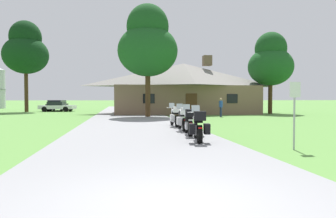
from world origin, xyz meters
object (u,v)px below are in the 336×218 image
bystander_blue_shirt_near_lodge (221,106)px  tree_by_lodge_front (148,44)px  tree_right_of_lodge (271,62)px  parked_white_sedan_far_left (57,106)px  motorcycle_silver_second_in_row (189,122)px  motorcycle_silver_farthest_in_row (175,117)px  parked_black_suv_far_left (57,105)px  motorcycle_white_nearest_to_camera (198,126)px  metal_signpost_roadside (295,107)px  tree_left_far (26,50)px  motorcycle_black_third_in_row (183,119)px

bystander_blue_shirt_near_lodge → tree_by_lodge_front: tree_by_lodge_front is taller
tree_right_of_lodge → parked_white_sedan_far_left: size_ratio=1.95×
motorcycle_silver_second_in_row → bystander_blue_shirt_near_lodge: bearing=72.1°
motorcycle_silver_farthest_in_row → tree_right_of_lodge: 19.56m
motorcycle_silver_second_in_row → parked_black_suv_far_left: parked_black_suv_far_left is taller
tree_right_of_lodge → motorcycle_white_nearest_to_camera: bearing=-122.5°
bystander_blue_shirt_near_lodge → motorcycle_silver_farthest_in_row: bearing=148.8°
metal_signpost_roadside → tree_by_lodge_front: (-3.13, 17.84, 4.96)m
metal_signpost_roadside → parked_black_suv_far_left: metal_signpost_roadside is taller
motorcycle_silver_farthest_in_row → metal_signpost_roadside: 8.48m
tree_left_far → parked_white_sedan_far_left: bearing=13.1°
parked_white_sedan_far_left → motorcycle_black_third_in_row: bearing=-147.9°
motorcycle_silver_second_in_row → tree_left_far: tree_left_far is taller
motorcycle_silver_farthest_in_row → parked_black_suv_far_left: size_ratio=0.45×
motorcycle_white_nearest_to_camera → tree_by_lodge_front: size_ratio=0.21×
motorcycle_black_third_in_row → bystander_blue_shirt_near_lodge: size_ratio=1.25×
motorcycle_silver_farthest_in_row → tree_left_far: size_ratio=0.19×
motorcycle_silver_second_in_row → parked_black_suv_far_left: size_ratio=0.45×
motorcycle_white_nearest_to_camera → tree_right_of_lodge: (12.91, 20.25, 4.93)m
bystander_blue_shirt_near_lodge → parked_black_suv_far_left: bearing=46.6°
tree_left_far → parked_black_suv_far_left: tree_left_far is taller
tree_left_far → parked_black_suv_far_left: bearing=48.4°
bystander_blue_shirt_near_lodge → tree_right_of_lodge: (6.96, 4.64, 4.61)m
motorcycle_black_third_in_row → bystander_blue_shirt_near_lodge: 13.00m
motorcycle_silver_second_in_row → motorcycle_black_third_in_row: 1.86m
metal_signpost_roadside → parked_white_sedan_far_left: size_ratio=0.48×
motorcycle_silver_farthest_in_row → bystander_blue_shirt_near_lodge: bystander_blue_shirt_near_lodge is taller
motorcycle_white_nearest_to_camera → tree_by_lodge_front: 16.93m
motorcycle_black_third_in_row → parked_white_sedan_far_left: 27.56m
motorcycle_white_nearest_to_camera → metal_signpost_roadside: metal_signpost_roadside is taller
motorcycle_silver_second_in_row → motorcycle_silver_farthest_in_row: 4.11m
metal_signpost_roadside → parked_white_sedan_far_left: 33.90m
tree_left_far → parked_black_suv_far_left: size_ratio=2.32×
tree_by_lodge_front → parked_black_suv_far_left: tree_by_lodge_front is taller
motorcycle_white_nearest_to_camera → tree_left_far: (-14.03, 28.49, 6.80)m
motorcycle_white_nearest_to_camera → parked_black_suv_far_left: bearing=117.4°
motorcycle_black_third_in_row → tree_left_far: (-14.24, 24.55, 6.80)m
motorcycle_silver_farthest_in_row → tree_by_lodge_front: bearing=92.2°
tree_left_far → parked_black_suv_far_left: 7.96m
motorcycle_white_nearest_to_camera → parked_white_sedan_far_left: bearing=118.1°
bystander_blue_shirt_near_lodge → tree_left_far: tree_left_far is taller
motorcycle_silver_farthest_in_row → metal_signpost_roadside: metal_signpost_roadside is taller
tree_left_far → metal_signpost_roadside: bearing=-61.3°
metal_signpost_roadside → tree_by_lodge_front: bearing=100.0°
motorcycle_silver_farthest_in_row → motorcycle_black_third_in_row: bearing=-92.3°
motorcycle_silver_second_in_row → tree_right_of_lodge: bearing=60.3°
metal_signpost_roadside → parked_black_suv_far_left: bearing=112.2°
motorcycle_black_third_in_row → motorcycle_silver_farthest_in_row: size_ratio=1.00×
motorcycle_silver_second_in_row → metal_signpost_roadside: (2.53, -3.99, 0.73)m
motorcycle_black_third_in_row → metal_signpost_roadside: metal_signpost_roadside is taller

